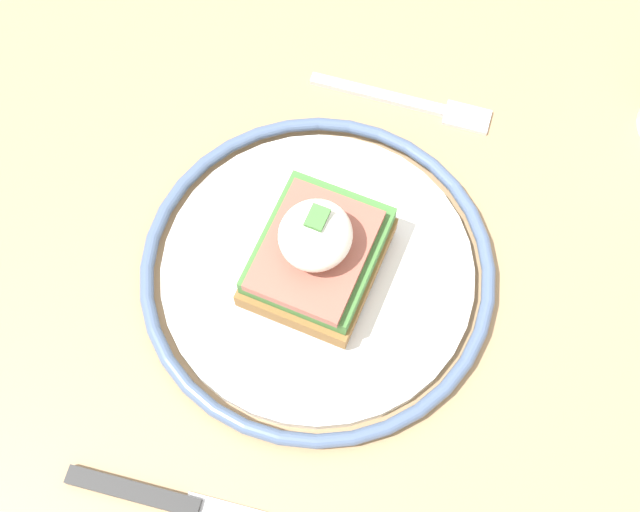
# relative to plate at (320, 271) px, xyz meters

# --- Properties ---
(ground_plane) EXTENTS (6.00, 6.00, 0.00)m
(ground_plane) POSITION_rel_plate_xyz_m (0.04, -0.00, -0.76)
(ground_plane) COLOR gray
(dining_table) EXTENTS (1.14, 0.89, 0.76)m
(dining_table) POSITION_rel_plate_xyz_m (0.04, -0.00, -0.11)
(dining_table) COLOR tan
(dining_table) RESTS_ON ground_plane
(plate) EXTENTS (0.25, 0.25, 0.02)m
(plate) POSITION_rel_plate_xyz_m (0.00, 0.00, 0.00)
(plate) COLOR white
(plate) RESTS_ON dining_table
(sandwich) EXTENTS (0.10, 0.08, 0.08)m
(sandwich) POSITION_rel_plate_xyz_m (0.00, 0.00, 0.04)
(sandwich) COLOR olive
(sandwich) RESTS_ON plate
(fork) EXTENTS (0.03, 0.15, 0.00)m
(fork) POSITION_rel_plate_xyz_m (-0.16, 0.01, -0.01)
(fork) COLOR silver
(fork) RESTS_ON dining_table
(knife) EXTENTS (0.04, 0.20, 0.01)m
(knife) POSITION_rel_plate_xyz_m (0.18, -0.02, -0.01)
(knife) COLOR #2D2D2D
(knife) RESTS_ON dining_table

